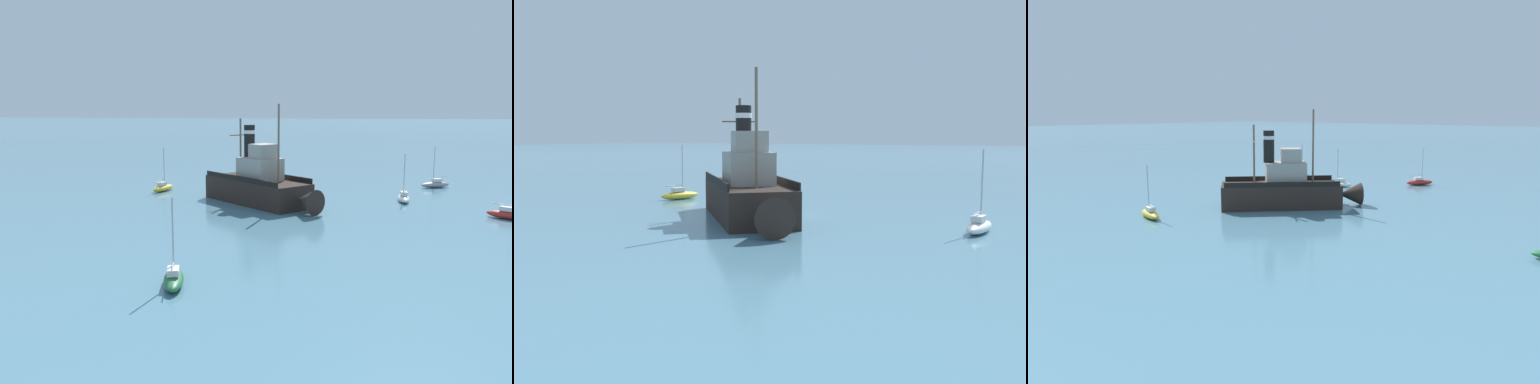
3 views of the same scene
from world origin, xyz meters
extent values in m
plane|color=teal|center=(0.00, 0.00, 0.00)|extent=(600.00, 600.00, 0.00)
cube|color=#2D231E|center=(1.02, 2.71, 1.20)|extent=(11.66, 11.54, 2.40)
cone|color=#2D231E|center=(-4.12, 7.74, 1.20)|extent=(3.36, 3.36, 2.35)
cube|color=#9E998E|center=(0.66, 3.06, 3.50)|extent=(4.96, 4.94, 2.20)
cube|color=#9E998E|center=(0.31, 3.41, 5.30)|extent=(2.97, 2.97, 1.40)
cylinder|color=black|center=(1.88, 1.87, 6.20)|extent=(1.10, 1.10, 3.20)
cylinder|color=silver|center=(1.88, 1.87, 7.10)|extent=(1.16, 1.16, 0.35)
cylinder|color=#75604C|center=(-1.34, 5.01, 6.15)|extent=(0.20, 0.20, 7.50)
cylinder|color=#75604C|center=(2.95, 0.82, 5.40)|extent=(0.20, 0.20, 6.00)
cylinder|color=#75604C|center=(2.95, 0.82, 6.72)|extent=(1.90, 1.94, 0.12)
cube|color=black|center=(-0.49, 1.17, 2.65)|extent=(8.23, 8.06, 0.50)
cube|color=black|center=(2.53, 4.25, 2.65)|extent=(8.23, 8.06, 0.50)
ellipsoid|color=#B22823|center=(-21.65, 7.71, 0.35)|extent=(3.70, 3.15, 0.70)
cube|color=silver|center=(-21.49, 7.59, 0.88)|extent=(1.26, 1.17, 0.36)
cylinder|color=#B7B7BC|center=(-21.89, 7.89, 2.80)|extent=(0.10, 0.10, 4.20)
cylinder|color=#B7B7BC|center=(-21.16, 7.35, 1.25)|extent=(1.49, 1.14, 0.08)
ellipsoid|color=gold|center=(12.58, -3.25, 0.35)|extent=(2.14, 3.96, 0.70)
cube|color=silver|center=(12.64, -3.06, 0.88)|extent=(0.93, 1.24, 0.36)
cylinder|color=#B7B7BC|center=(12.49, -3.54, 2.80)|extent=(0.10, 0.10, 4.20)
cylinder|color=#B7B7BC|center=(12.75, -2.68, 1.25)|extent=(0.59, 1.75, 0.08)
ellipsoid|color=white|center=(-13.79, 0.13, 0.35)|extent=(1.26, 3.84, 0.70)
cube|color=silver|center=(-13.79, 0.33, 0.88)|extent=(0.69, 1.13, 0.36)
cylinder|color=#B7B7BC|center=(-13.81, -0.17, 2.80)|extent=(0.10, 0.10, 4.20)
cylinder|color=#B7B7BC|center=(-13.77, 0.73, 1.25)|extent=(0.16, 1.80, 0.08)
ellipsoid|color=gray|center=(-18.86, -9.88, 0.35)|extent=(3.92, 2.52, 0.70)
cube|color=silver|center=(-19.04, -9.96, 0.88)|extent=(1.26, 1.03, 0.36)
cylinder|color=#B7B7BC|center=(-18.59, -9.76, 2.80)|extent=(0.10, 0.10, 4.20)
cylinder|color=#B7B7BC|center=(-19.41, -10.12, 1.25)|extent=(1.68, 0.79, 0.08)
camera|label=1|loc=(-5.63, 56.09, 9.97)|focal=38.00mm
camera|label=2|loc=(-20.37, 33.15, 5.67)|focal=38.00mm
camera|label=3|loc=(35.97, 32.62, 9.65)|focal=32.00mm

